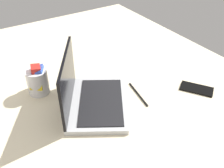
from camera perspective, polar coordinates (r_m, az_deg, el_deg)
The scene contains 5 objects.
bed_mattress at distance 118.27cm, azimuth -2.74°, elevation -4.56°, with size 180.00×140.00×18.00cm, color beige.
laptop at distance 101.40cm, azimuth -5.06°, elevation -2.90°, with size 40.14×36.74×23.00cm.
snack_cup at distance 111.65cm, azimuth -16.44°, elevation 0.79°, with size 11.08×9.32×13.43cm.
cell_phone at distance 117.96cm, azimuth 18.53°, elevation -1.02°, with size 6.80×14.00×0.80cm, color black.
charger_cable at distance 109.56cm, azimuth 5.90°, elevation -2.28°, with size 17.00×0.60×0.60cm, color black.
Camera 1 is at (-78.67, 43.30, 85.97)cm, focal length 40.57 mm.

